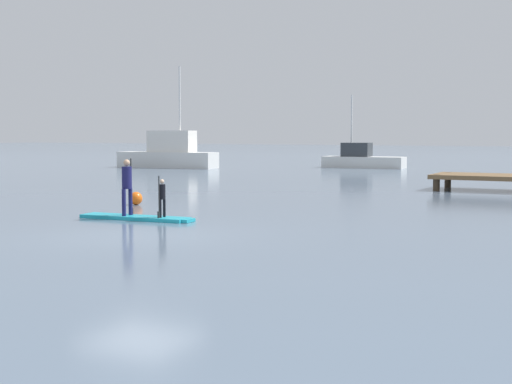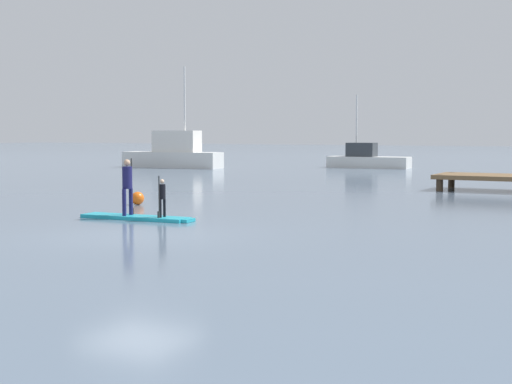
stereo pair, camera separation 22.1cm
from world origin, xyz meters
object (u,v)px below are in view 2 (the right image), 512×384
paddler_adult (127,183)px  fishing_boat_green_midground (367,159)px  paddleboard_near (137,218)px  motor_boat_small_navy (174,154)px  mooring_buoy_near (138,198)px  paddler_child_solo (162,196)px

paddler_adult → fishing_boat_green_midground: 31.82m
paddler_adult → fishing_boat_green_midground: size_ratio=0.28×
paddleboard_near → paddler_adult: (-0.32, -0.01, 0.94)m
paddler_adult → motor_boat_small_navy: motor_boat_small_navy is taller
fishing_boat_green_midground → mooring_buoy_near: fishing_boat_green_midground is taller
paddleboard_near → motor_boat_small_navy: (-16.24, 25.40, 0.91)m
paddleboard_near → mooring_buoy_near: mooring_buoy_near is taller
paddler_child_solo → mooring_buoy_near: (-3.35, 3.31, -0.46)m
paddleboard_near → mooring_buoy_near: (-2.53, 3.34, 0.17)m
paddler_child_solo → motor_boat_small_navy: size_ratio=0.16×
motor_boat_small_navy → mooring_buoy_near: size_ratio=16.50×
paddler_adult → motor_boat_small_navy: size_ratio=0.22×
paddleboard_near → paddler_child_solo: 1.03m
fishing_boat_green_midground → motor_boat_small_navy: (-11.68, -6.12, 0.35)m
paddler_adult → paddler_child_solo: size_ratio=1.38×
paddler_adult → paddler_child_solo: (1.13, 0.05, -0.31)m
motor_boat_small_navy → mooring_buoy_near: bearing=-58.1°
paddler_child_solo → fishing_boat_green_midground: (-5.37, 31.48, -0.07)m
paddler_child_solo → mooring_buoy_near: size_ratio=2.62×
motor_boat_small_navy → paddler_child_solo: bearing=-56.1°
fishing_boat_green_midground → motor_boat_small_navy: bearing=-152.4°
paddler_child_solo → mooring_buoy_near: paddler_child_solo is taller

